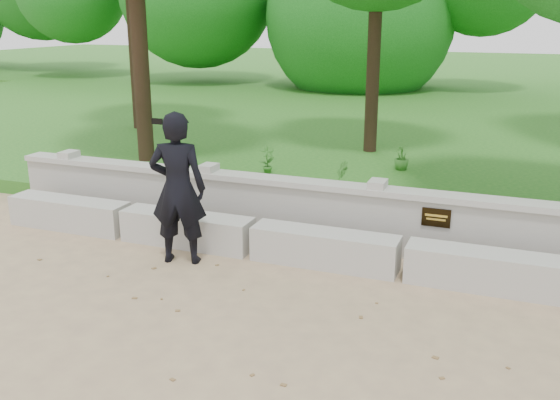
{
  "coord_description": "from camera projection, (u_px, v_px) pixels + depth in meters",
  "views": [
    {
      "loc": [
        1.16,
        -5.26,
        3.1
      ],
      "look_at": [
        -1.45,
        1.49,
        0.93
      ],
      "focal_mm": 40.0,
      "sensor_mm": 36.0,
      "label": 1
    }
  ],
  "objects": [
    {
      "name": "shrub_d",
      "position": [
        402.0,
        157.0,
        11.81
      ],
      "size": [
        0.3,
        0.33,
        0.51
      ],
      "primitive_type": "imported",
      "rotation": [
        0.0,
        0.0,
        4.88
      ],
      "color": "#357126",
      "rests_on": "lawn"
    },
    {
      "name": "parapet_wall",
      "position": [
        413.0,
        223.0,
        8.18
      ],
      "size": [
        12.5,
        0.35,
        0.9
      ],
      "color": "#A4A19B",
      "rests_on": "ground"
    },
    {
      "name": "man_main",
      "position": [
        178.0,
        189.0,
        7.87
      ],
      "size": [
        0.82,
        0.74,
        1.97
      ],
      "color": "black",
      "rests_on": "ground"
    },
    {
      "name": "shrub_a",
      "position": [
        267.0,
        160.0,
        11.42
      ],
      "size": [
        0.35,
        0.35,
        0.55
      ],
      "primitive_type": "imported",
      "rotation": [
        0.0,
        0.0,
        0.77
      ],
      "color": "#357126",
      "rests_on": "lawn"
    },
    {
      "name": "shrub_b",
      "position": [
        340.0,
        179.0,
        10.03
      ],
      "size": [
        0.29,
        0.35,
        0.59
      ],
      "primitive_type": "imported",
      "rotation": [
        0.0,
        0.0,
        1.68
      ],
      "color": "#357126",
      "rests_on": "lawn"
    },
    {
      "name": "lawn",
      "position": [
        478.0,
        119.0,
        18.46
      ],
      "size": [
        40.0,
        22.0,
        0.25
      ],
      "primitive_type": "cube",
      "color": "#1E5C1A",
      "rests_on": "ground"
    },
    {
      "name": "concrete_bench",
      "position": [
        403.0,
        259.0,
        7.62
      ],
      "size": [
        11.9,
        0.45,
        0.45
      ],
      "color": "#AEACA5",
      "rests_on": "ground"
    },
    {
      "name": "ground",
      "position": [
        365.0,
        350.0,
        5.99
      ],
      "size": [
        80.0,
        80.0,
        0.0
      ],
      "primitive_type": "plane",
      "color": "tan",
      "rests_on": "ground"
    }
  ]
}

